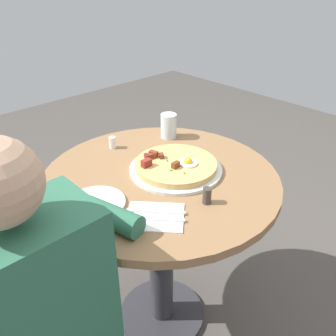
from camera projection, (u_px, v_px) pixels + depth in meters
name	position (u px, v px, depth m)	size (l,w,h in m)	color
ground_plane	(162.00, 315.00, 1.65)	(6.00, 6.00, 0.00)	#4C4742
dining_table	(161.00, 216.00, 1.36)	(0.85, 0.85, 0.76)	olive
pizza_plate	(176.00, 169.00, 1.30)	(0.34, 0.34, 0.01)	silver
breakfast_pizza	(176.00, 165.00, 1.29)	(0.30, 0.30, 0.05)	tan
bread_plate	(96.00, 203.00, 1.12)	(0.19, 0.19, 0.01)	white
napkin	(155.00, 216.00, 1.06)	(0.17, 0.14, 0.00)	white
fork	(156.00, 212.00, 1.08)	(0.18, 0.01, 0.01)	silver
knife	(155.00, 219.00, 1.05)	(0.18, 0.01, 0.01)	silver
water_glass	(169.00, 126.00, 1.52)	(0.07, 0.07, 0.10)	silver
salt_shaker	(112.00, 143.00, 1.45)	(0.03, 0.03, 0.05)	white
pepper_shaker	(207.00, 196.00, 1.12)	(0.03, 0.03, 0.05)	#3F3833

